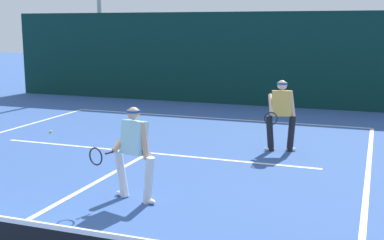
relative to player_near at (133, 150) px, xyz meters
The scene contains 7 objects.
court_line_baseline_far 7.75m from the player_near, 98.21° to the left, with size 9.41×0.10×0.01m, color white.
court_line_service 3.26m from the player_near, 110.45° to the left, with size 7.68×0.10×0.01m, color white.
court_line_centre 1.41m from the player_near, 167.78° to the right, with size 0.10×6.40×0.01m, color white.
player_near is the anchor object (origin of this frame).
player_far 4.47m from the player_near, 68.32° to the left, with size 0.74×0.92×1.64m.
tennis_ball 6.11m from the player_near, 138.24° to the left, with size 0.07×0.07×0.07m, color #D1E033.
back_fence_windscreen 10.66m from the player_near, 95.94° to the left, with size 18.55×0.12×3.32m, color #0A2E29.
Camera 1 is at (4.77, -3.81, 2.86)m, focal length 47.70 mm.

